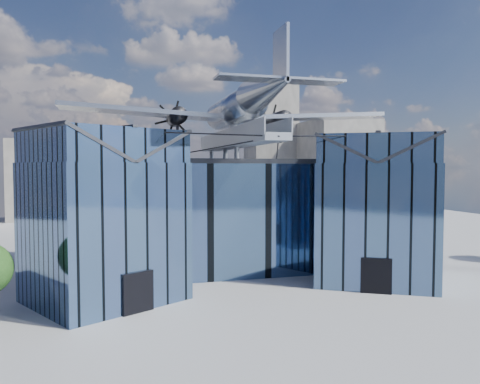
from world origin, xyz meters
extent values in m
plane|color=gray|center=(0.00, 0.00, 0.00)|extent=(120.00, 120.00, 0.00)
cube|color=#45628D|center=(0.00, 9.00, 4.75)|extent=(28.00, 14.00, 9.50)
cube|color=#25262C|center=(0.00, 9.00, 9.70)|extent=(28.00, 14.00, 0.40)
cube|color=#45628D|center=(-10.50, -1.00, 4.75)|extent=(11.79, 11.43, 9.50)
cube|color=#45628D|center=(-10.50, -1.00, 10.60)|extent=(11.56, 11.20, 2.20)
cube|color=#25262C|center=(-12.45, -2.12, 10.60)|extent=(7.98, 9.23, 2.40)
cube|color=#25262C|center=(-8.55, 0.12, 10.60)|extent=(7.98, 9.23, 2.40)
cube|color=#25262C|center=(-10.50, -1.00, 11.75)|extent=(4.30, 7.10, 0.18)
cube|color=black|center=(-8.48, -4.51, 1.30)|extent=(2.03, 1.32, 2.60)
cube|color=black|center=(-6.60, 1.25, 4.75)|extent=(0.34, 0.34, 9.50)
cube|color=#45628D|center=(10.50, -1.00, 4.75)|extent=(11.79, 11.43, 9.50)
cube|color=#45628D|center=(10.50, -1.00, 10.60)|extent=(11.56, 11.20, 2.20)
cube|color=#25262C|center=(8.55, 0.12, 10.60)|extent=(7.98, 9.23, 2.40)
cube|color=#25262C|center=(12.45, -2.12, 10.60)|extent=(7.98, 9.23, 2.40)
cube|color=#25262C|center=(10.50, -1.00, 11.75)|extent=(4.30, 7.10, 0.18)
cube|color=black|center=(8.48, -4.51, 1.30)|extent=(2.03, 1.32, 2.60)
cube|color=black|center=(6.60, 1.25, 4.75)|extent=(0.34, 0.34, 9.50)
cube|color=#91969D|center=(0.00, 3.50, 11.10)|extent=(1.80, 21.00, 0.50)
cube|color=#91969D|center=(-0.90, 3.50, 11.75)|extent=(0.08, 21.00, 1.10)
cube|color=#91969D|center=(0.90, 3.50, 11.75)|extent=(0.08, 21.00, 1.10)
cylinder|color=#91969D|center=(0.00, 13.00, 10.43)|extent=(0.44, 0.44, 1.35)
cylinder|color=#91969D|center=(0.00, 7.00, 10.43)|extent=(0.44, 0.44, 1.35)
cylinder|color=#91969D|center=(0.00, 3.00, 10.43)|extent=(0.44, 0.44, 1.35)
cylinder|color=#91969D|center=(0.00, 4.00, 12.05)|extent=(0.70, 0.70, 1.40)
cylinder|color=black|center=(-5.25, -4.00, 11.40)|extent=(10.55, 6.08, 0.69)
cylinder|color=black|center=(5.25, -4.00, 11.40)|extent=(10.55, 6.08, 0.69)
cylinder|color=black|center=(-3.00, 1.50, 10.55)|extent=(6.09, 17.04, 1.19)
cylinder|color=black|center=(3.00, 1.50, 10.55)|extent=(6.09, 17.04, 1.19)
cylinder|color=#A9ADB6|center=(0.00, 4.00, 14.00)|extent=(2.50, 11.00, 2.50)
sphere|color=#A9ADB6|center=(0.00, 9.50, 14.00)|extent=(2.50, 2.50, 2.50)
cube|color=black|center=(0.00, 8.50, 14.69)|extent=(1.60, 1.40, 0.50)
cone|color=#A9ADB6|center=(0.00, -5.00, 14.30)|extent=(2.50, 7.00, 2.50)
cube|color=#A9ADB6|center=(0.00, -7.30, 15.90)|extent=(0.18, 2.40, 3.40)
cube|color=#A9ADB6|center=(0.00, -7.20, 14.50)|extent=(8.00, 1.80, 0.14)
cube|color=#A9ADB6|center=(-7.00, 5.00, 13.70)|extent=(14.00, 3.20, 1.08)
cylinder|color=black|center=(-4.60, 5.60, 13.45)|extent=(1.44, 3.20, 1.44)
cone|color=black|center=(-4.60, 7.40, 13.45)|extent=(0.70, 0.70, 0.70)
cube|color=black|center=(-4.60, 7.55, 13.45)|extent=(1.05, 0.06, 3.33)
cube|color=black|center=(-4.60, 7.55, 13.45)|extent=(2.53, 0.06, 2.53)
cube|color=black|center=(-4.60, 7.55, 13.45)|extent=(3.33, 0.06, 1.05)
cylinder|color=black|center=(-4.60, 5.00, 12.22)|extent=(0.24, 0.24, 1.75)
cube|color=#A9ADB6|center=(7.00, 5.00, 13.70)|extent=(14.00, 3.20, 1.08)
cylinder|color=black|center=(4.60, 5.60, 13.45)|extent=(1.44, 3.20, 1.44)
cone|color=black|center=(4.60, 7.40, 13.45)|extent=(0.70, 0.70, 0.70)
cube|color=black|center=(4.60, 7.55, 13.45)|extent=(1.05, 0.06, 3.33)
cube|color=black|center=(4.60, 7.55, 13.45)|extent=(2.53, 0.06, 2.53)
cube|color=black|center=(4.60, 7.55, 13.45)|extent=(3.33, 0.06, 1.05)
cylinder|color=black|center=(4.60, 5.00, 12.22)|extent=(0.24, 0.24, 1.75)
cube|color=slate|center=(32.00, 48.00, 9.00)|extent=(12.00, 14.00, 18.00)
cube|color=slate|center=(-20.00, 55.00, 7.00)|extent=(14.00, 10.00, 14.00)
cube|color=slate|center=(22.00, 58.00, 13.00)|extent=(9.00, 9.00, 26.00)
camera|label=1|loc=(-9.99, -34.25, 9.17)|focal=35.00mm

